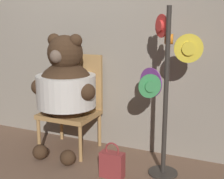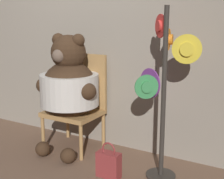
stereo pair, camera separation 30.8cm
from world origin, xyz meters
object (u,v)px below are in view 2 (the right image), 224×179
(chair, at_px, (78,100))
(hat_display_rack, at_px, (162,86))
(teddy_bear, at_px, (69,86))
(handbag_on_ground, at_px, (108,164))

(chair, distance_m, hat_display_rack, 1.16)
(teddy_bear, distance_m, hat_display_rack, 1.08)
(chair, distance_m, handbag_on_ground, 0.96)
(teddy_bear, height_order, hat_display_rack, hat_display_rack)
(chair, height_order, teddy_bear, teddy_bear)
(teddy_bear, bearing_deg, handbag_on_ground, -24.77)
(handbag_on_ground, bearing_deg, hat_display_rack, 37.71)
(chair, bearing_deg, hat_display_rack, -10.37)
(chair, relative_size, handbag_on_ground, 3.08)
(chair, height_order, handbag_on_ground, chair)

